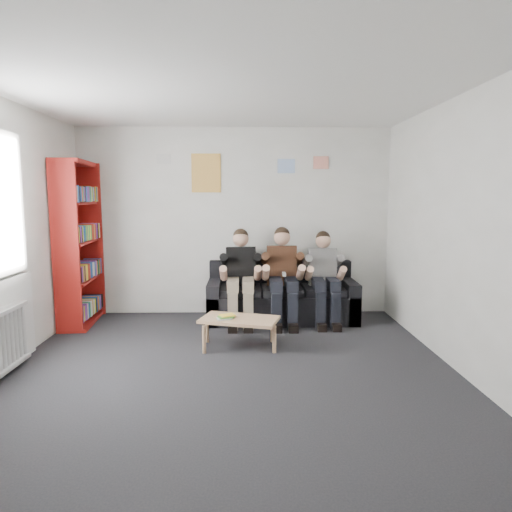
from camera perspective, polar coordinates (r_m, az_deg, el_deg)
The scene contains 13 objects.
room_shell at distance 4.18m, azimuth -3.54°, elevation 2.40°, with size 5.00×5.00×5.00m.
sofa at distance 6.45m, azimuth 3.19°, elevation -5.40°, with size 2.04×0.84×0.79m.
bookshelf at distance 6.54m, azimuth -21.18°, elevation 1.45°, with size 0.33×0.98×2.18m.
coffee_table at distance 5.25m, azimuth -2.09°, elevation -8.19°, with size 0.86×0.47×0.34m.
game_cases at distance 5.22m, azimuth -3.81°, elevation -7.60°, with size 0.20×0.17×0.04m.
person_left at distance 6.17m, azimuth -1.92°, elevation -2.68°, with size 0.40×0.85×1.28m.
person_middle at distance 6.19m, azimuth 3.36°, elevation -2.58°, with size 0.41×0.88×1.30m.
person_right at distance 6.27m, azimuth 8.56°, elevation -2.72°, with size 0.38×0.82×1.25m.
radiator at distance 5.12m, azimuth -28.49°, elevation -8.96°, with size 0.10×0.64×0.60m.
poster_large at distance 6.68m, azimuth -6.25°, elevation 10.27°, with size 0.42×0.01×0.55m, color gold.
poster_blue at distance 6.69m, azimuth 3.80°, elevation 11.15°, with size 0.25×0.01×0.20m, color #438CE5.
poster_pink at distance 6.75m, azimuth 8.12°, elevation 11.48°, with size 0.22×0.01×0.18m, color #C73E9C.
poster_sign at distance 6.77m, azimuth -11.45°, elevation 11.82°, with size 0.20×0.01×0.14m, color silver.
Camera 1 is at (0.16, -4.16, 1.72)m, focal length 32.00 mm.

